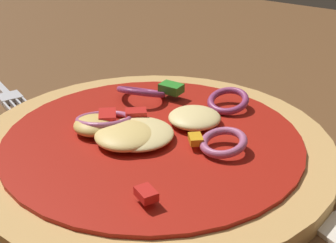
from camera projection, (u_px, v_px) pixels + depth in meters
dining_table at (202, 211)px, 0.33m from camera, size 1.48×1.01×0.04m
pizza at (152, 146)px, 0.35m from camera, size 0.25×0.25×0.03m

